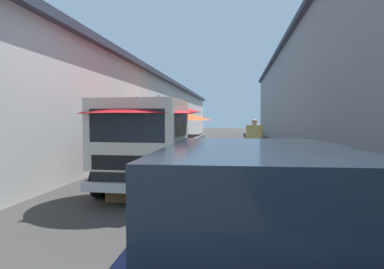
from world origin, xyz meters
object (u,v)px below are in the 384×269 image
(parked_scooter, at_px, (139,151))
(plastic_stool, at_px, (283,151))
(fruit_stall_far_right, at_px, (177,119))
(fruit_stall_near_right, at_px, (136,118))
(fruit_stall_far_left, at_px, (159,115))
(hatchback_car, at_px, (255,226))
(delivery_truck, at_px, (149,147))
(vendor_by_crates, at_px, (254,137))

(parked_scooter, distance_m, plastic_stool, 6.02)
(fruit_stall_far_right, height_order, fruit_stall_near_right, fruit_stall_near_right)
(parked_scooter, bearing_deg, fruit_stall_far_left, -151.73)
(hatchback_car, bearing_deg, delivery_truck, 25.71)
(fruit_stall_far_right, xyz_separation_m, fruit_stall_far_left, (-4.05, -0.19, 0.12))
(delivery_truck, xyz_separation_m, plastic_stool, (6.94, -3.92, -0.71))
(fruit_stall_far_right, relative_size, vendor_by_crates, 1.73)
(fruit_stall_near_right, height_order, delivery_truck, fruit_stall_near_right)
(fruit_stall_near_right, distance_m, vendor_by_crates, 6.94)
(vendor_by_crates, distance_m, plastic_stool, 1.87)
(fruit_stall_near_right, xyz_separation_m, parked_scooter, (5.51, 1.62, -1.24))
(vendor_by_crates, bearing_deg, fruit_stall_far_left, 140.07)
(fruit_stall_far_left, relative_size, parked_scooter, 1.49)
(fruit_stall_far_right, bearing_deg, vendor_by_crates, -99.67)
(fruit_stall_near_right, bearing_deg, parked_scooter, 16.37)
(plastic_stool, bearing_deg, fruit_stall_far_right, 98.72)
(fruit_stall_far_right, distance_m, fruit_stall_far_left, 4.05)
(fruit_stall_near_right, xyz_separation_m, delivery_truck, (0.59, -0.14, -0.65))
(parked_scooter, bearing_deg, vendor_by_crates, -79.61)
(fruit_stall_far_left, bearing_deg, vendor_by_crates, -39.93)
(fruit_stall_far_right, bearing_deg, fruit_stall_far_left, -177.34)
(fruit_stall_far_right, xyz_separation_m, delivery_truck, (-6.26, -0.49, -0.62))
(fruit_stall_near_right, height_order, fruit_stall_far_left, fruit_stall_far_left)
(hatchback_car, relative_size, delivery_truck, 0.79)
(fruit_stall_near_right, height_order, hatchback_car, fruit_stall_near_right)
(hatchback_car, relative_size, vendor_by_crates, 2.36)
(delivery_truck, bearing_deg, fruit_stall_far_right, 4.45)
(fruit_stall_near_right, bearing_deg, vendor_by_crates, -23.74)
(fruit_stall_near_right, bearing_deg, plastic_stool, -28.29)
(fruit_stall_far_right, height_order, plastic_stool, fruit_stall_far_right)
(fruit_stall_far_right, bearing_deg, hatchback_car, -166.19)
(fruit_stall_far_right, distance_m, fruit_stall_near_right, 6.86)
(fruit_stall_near_right, distance_m, delivery_truck, 0.89)
(parked_scooter, relative_size, plastic_stool, 3.89)
(fruit_stall_far_left, bearing_deg, plastic_stool, -41.74)
(fruit_stall_far_right, relative_size, parked_scooter, 1.71)
(fruit_stall_far_left, distance_m, parked_scooter, 3.35)
(fruit_stall_far_right, bearing_deg, parked_scooter, 136.56)
(delivery_truck, relative_size, parked_scooter, 2.94)
(hatchback_car, bearing_deg, fruit_stall_far_right, 13.81)
(fruit_stall_far_left, height_order, plastic_stool, fruit_stall_far_left)
(hatchback_car, height_order, plastic_stool, hatchback_car)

